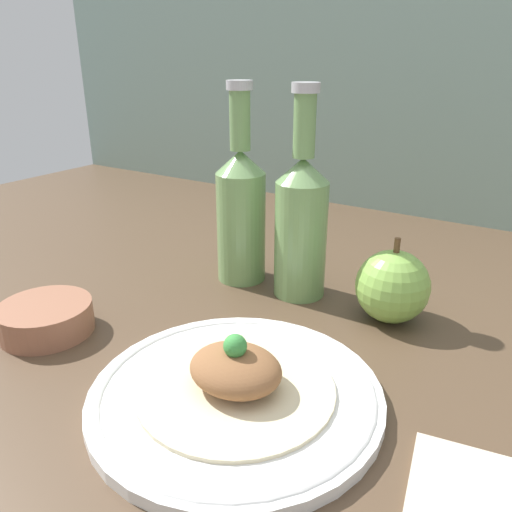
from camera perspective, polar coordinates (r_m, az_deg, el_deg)
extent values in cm
cube|color=brown|center=(64.24, -0.51, -8.17)|extent=(180.00, 110.00, 4.00)
cylinder|color=white|center=(48.67, -2.30, -15.57)|extent=(27.50, 27.50, 1.26)
torus|color=white|center=(48.40, -2.31, -15.16)|extent=(26.18, 26.18, 0.88)
cylinder|color=beige|center=(48.17, -2.31, -14.80)|extent=(18.57, 18.57, 0.40)
ellipsoid|color=brown|center=(46.97, -2.35, -12.80)|extent=(8.91, 7.57, 3.69)
sphere|color=green|center=(45.59, -2.40, -10.23)|extent=(2.18, 2.18, 2.18)
cylinder|color=#729E5B|center=(70.28, -1.71, 3.28)|extent=(6.85, 6.85, 15.45)
cone|color=#729E5B|center=(67.87, -1.79, 10.71)|extent=(6.85, 6.85, 3.08)
cylinder|color=#729E5B|center=(67.02, -1.85, 15.19)|extent=(2.74, 2.74, 7.60)
cylinder|color=#B7B7BC|center=(66.64, -1.90, 18.95)|extent=(3.43, 3.43, 1.20)
cylinder|color=#729E5B|center=(65.74, 5.11, 1.85)|extent=(6.85, 6.85, 15.45)
cone|color=#729E5B|center=(63.16, 5.39, 9.77)|extent=(6.85, 6.85, 3.08)
cylinder|color=#729E5B|center=(62.25, 5.57, 14.58)|extent=(2.74, 2.74, 7.60)
cylinder|color=#B7B7BC|center=(61.84, 5.73, 18.62)|extent=(3.43, 3.43, 1.20)
sphere|color=#84B74C|center=(62.22, 15.33, -3.37)|extent=(8.91, 8.91, 8.91)
cylinder|color=brown|center=(60.26, 15.81, 1.07)|extent=(0.71, 0.71, 2.00)
cylinder|color=#996047|center=(63.50, -22.87, -6.57)|extent=(10.67, 10.67, 3.54)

